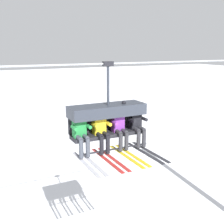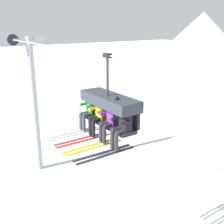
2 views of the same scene
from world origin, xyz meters
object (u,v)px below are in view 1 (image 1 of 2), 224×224
at_px(skier_green, 81,132).
at_px(skier_black, 137,124).
at_px(chairlift_chair, 107,115).
at_px(skier_yellow, 101,129).
at_px(skier_purple, 120,126).

height_order(skier_green, skier_black, same).
height_order(chairlift_chair, skier_green, chairlift_chair).
xyz_separation_m(chairlift_chair, skier_yellow, (-0.28, -0.22, -0.29)).
bearing_deg(skier_green, chairlift_chair, 14.87).
distance_m(skier_green, skier_purple, 1.11).
bearing_deg(skier_black, skier_yellow, 180.00).
bearing_deg(skier_yellow, skier_black, 0.00).
distance_m(skier_green, skier_black, 1.67).
height_order(skier_purple, skier_black, skier_purple).
distance_m(chairlift_chair, skier_yellow, 0.46).
relative_size(chairlift_chair, skier_yellow, 1.35).
distance_m(chairlift_chair, skier_green, 0.91).
distance_m(skier_green, skier_yellow, 0.56).
xyz_separation_m(skier_purple, skier_black, (0.55, -0.01, -0.02)).
xyz_separation_m(chairlift_chair, skier_purple, (0.28, -0.21, -0.27)).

